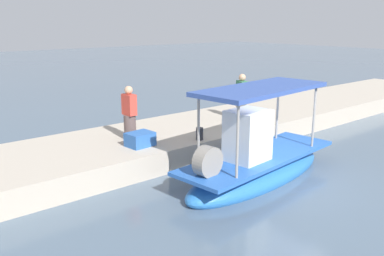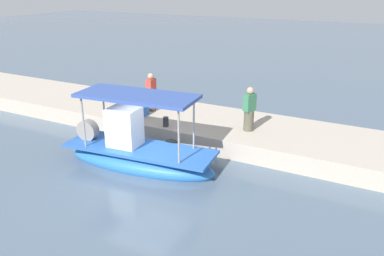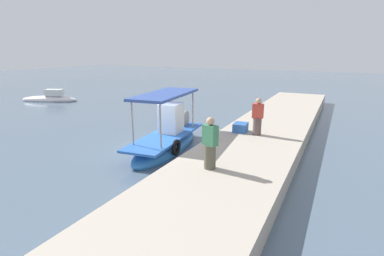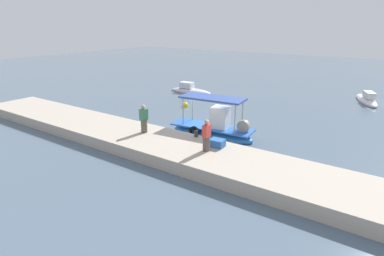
# 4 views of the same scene
# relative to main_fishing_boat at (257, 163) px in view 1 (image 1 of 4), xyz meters

# --- Properties ---
(ground_plane) EXTENTS (120.00, 120.00, 0.00)m
(ground_plane) POSITION_rel_main_fishing_boat_xyz_m (-0.61, 0.30, -0.50)
(ground_plane) COLOR slate
(dock_quay) EXTENTS (36.00, 4.00, 0.73)m
(dock_quay) POSITION_rel_main_fishing_boat_xyz_m (-0.61, -3.98, -0.14)
(dock_quay) COLOR #B7AA99
(dock_quay) RESTS_ON ground_plane
(main_fishing_boat) EXTENTS (5.97, 2.28, 3.07)m
(main_fishing_boat) POSITION_rel_main_fishing_boat_xyz_m (0.00, 0.00, 0.00)
(main_fishing_boat) COLOR #296FBC
(main_fishing_boat) RESTS_ON ground_plane
(fisherman_near_bollard) EXTENTS (0.41, 0.51, 1.76)m
(fisherman_near_bollard) POSITION_rel_main_fishing_boat_xyz_m (1.87, -3.84, 1.02)
(fisherman_near_bollard) COLOR brown
(fisherman_near_bollard) RESTS_ON dock_quay
(fisherman_by_crate) EXTENTS (0.51, 0.57, 1.79)m
(fisherman_by_crate) POSITION_rel_main_fishing_boat_xyz_m (-3.00, -3.49, 1.03)
(fisherman_by_crate) COLOR #535140
(fisherman_by_crate) RESTS_ON dock_quay
(mooring_bollard) EXTENTS (0.24, 0.24, 0.40)m
(mooring_bollard) POSITION_rel_main_fishing_boat_xyz_m (0.18, -2.32, 0.42)
(mooring_bollard) COLOR #2D2D33
(mooring_bollard) RESTS_ON dock_quay
(cargo_crate) EXTENTS (0.85, 0.70, 0.43)m
(cargo_crate) POSITION_rel_main_fishing_boat_xyz_m (2.05, -2.98, 0.44)
(cargo_crate) COLOR #2D60B0
(cargo_crate) RESTS_ON dock_quay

